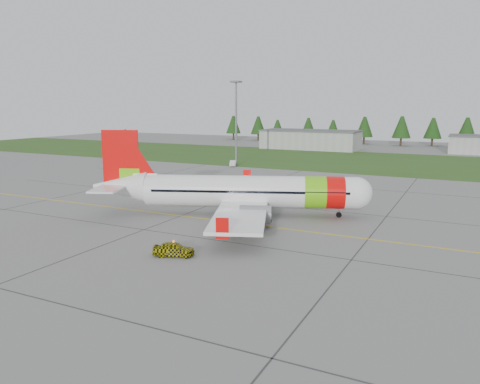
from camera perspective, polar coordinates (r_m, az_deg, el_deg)
The scene contains 9 objects.
ground at distance 50.04m, azimuth 2.14°, elevation -6.63°, with size 320.00×320.00×0.00m, color gray.
aircraft at distance 62.94m, azimuth 0.38°, elevation 0.06°, with size 36.24×34.43×11.48m.
follow_me_car at distance 46.80m, azimuth -8.13°, elevation -5.32°, with size 1.66×1.41×4.13m, color #CDC80B.
service_van at distance 114.54m, azimuth -0.86°, elevation 4.22°, with size 1.47×1.39×4.22m, color silver.
grass_strip at distance 127.97m, azimuth 17.50°, elevation 3.46°, with size 320.00×50.00×0.03m, color #30561E.
taxi_guideline at distance 57.14m, azimuth 5.46°, elevation -4.47°, with size 120.00×0.25×0.02m, color gold.
hangar_west at distance 161.84m, azimuth 8.59°, elevation 6.28°, with size 32.00×14.00×6.00m, color #A8A8A3.
floodlight_mast at distance 114.05m, azimuth -0.48°, elevation 8.17°, with size 0.50×0.50×20.00m, color slate.
treeline at distance 182.91m, azimuth 20.42°, elevation 6.85°, with size 160.00×8.00×10.00m, color #1C3F14, non-canonical shape.
Camera 1 is at (19.63, -43.59, 14.81)m, focal length 35.00 mm.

